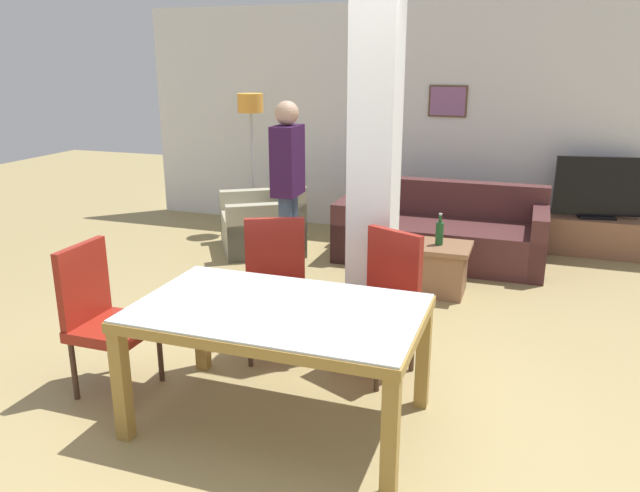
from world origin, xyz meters
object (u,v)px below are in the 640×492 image
(dining_table, at_px, (278,330))
(dining_chair_head_left, at_px, (103,313))
(armchair, at_px, (265,225))
(tv_screen, at_px, (600,189))
(coffee_table, at_px, (429,267))
(standing_person, at_px, (288,178))
(dining_chair_far_right, at_px, (382,297))
(dining_chair_far_left, at_px, (276,281))
(floor_lamp, at_px, (251,117))
(sofa, at_px, (440,235))
(tv_stand, at_px, (593,236))
(bottle, at_px, (440,233))

(dining_table, relative_size, dining_chair_head_left, 1.68)
(armchair, height_order, tv_screen, tv_screen)
(coffee_table, bearing_deg, tv_screen, 49.12)
(dining_chair_head_left, xyz_separation_m, standing_person, (0.31, 2.40, 0.46))
(dining_chair_far_right, height_order, armchair, dining_chair_far_right)
(dining_table, relative_size, dining_chair_far_right, 1.68)
(dining_chair_far_right, height_order, coffee_table, dining_chair_far_right)
(dining_chair_far_left, distance_m, floor_lamp, 3.42)
(dining_chair_far_left, relative_size, sofa, 0.45)
(dining_chair_far_right, xyz_separation_m, dining_chair_far_left, (-0.80, 0.04, 0.00))
(floor_lamp, bearing_deg, tv_stand, 5.43)
(dining_chair_far_right, bearing_deg, sofa, -65.29)
(bottle, distance_m, tv_stand, 2.29)
(tv_stand, bearing_deg, armchair, -163.97)
(dining_chair_far_left, xyz_separation_m, tv_screen, (2.38, 3.30, 0.21))
(sofa, bearing_deg, dining_table, 83.08)
(dining_chair_far_right, relative_size, sofa, 0.45)
(dining_chair_far_right, relative_size, floor_lamp, 0.58)
(dining_chair_far_left, height_order, tv_stand, dining_chair_far_left)
(tv_stand, bearing_deg, bottle, -129.44)
(tv_screen, height_order, standing_person, standing_person)
(sofa, bearing_deg, dining_chair_head_left, 64.66)
(sofa, relative_size, standing_person, 1.25)
(dining_chair_far_right, xyz_separation_m, bottle, (0.14, 1.59, 0.04))
(dining_chair_far_right, bearing_deg, dining_chair_far_left, 21.96)
(bottle, bearing_deg, dining_chair_head_left, -125.61)
(standing_person, bearing_deg, coffee_table, 90.00)
(dining_table, bearing_deg, floor_lamp, 116.92)
(dining_chair_far_right, distance_m, floor_lamp, 3.88)
(bottle, relative_size, tv_screen, 0.31)
(sofa, distance_m, floor_lamp, 2.64)
(dining_table, bearing_deg, tv_stand, 64.72)
(dining_table, distance_m, armchair, 3.55)
(dining_table, height_order, dining_chair_far_right, dining_chair_far_right)
(tv_screen, bearing_deg, tv_stand, -114.24)
(dining_chair_head_left, xyz_separation_m, armchair, (-0.30, 3.19, -0.25))
(dining_table, distance_m, tv_screen, 4.64)
(dining_chair_far_right, relative_size, armchair, 0.79)
(sofa, relative_size, armchair, 1.75)
(tv_screen, distance_m, standing_person, 3.41)
(bottle, height_order, floor_lamp, floor_lamp)
(dining_chair_far_right, height_order, sofa, dining_chair_far_right)
(dining_chair_head_left, height_order, bottle, dining_chair_head_left)
(dining_chair_far_left, distance_m, tv_screen, 4.07)
(coffee_table, xyz_separation_m, tv_screen, (1.52, 1.75, 0.50))
(dining_chair_far_right, relative_size, coffee_table, 1.31)
(tv_stand, xyz_separation_m, tv_screen, (-0.00, -0.00, 0.53))
(floor_lamp, bearing_deg, dining_chair_head_left, -79.16)
(sofa, bearing_deg, tv_stand, -154.04)
(dining_chair_far_right, distance_m, tv_stand, 3.71)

